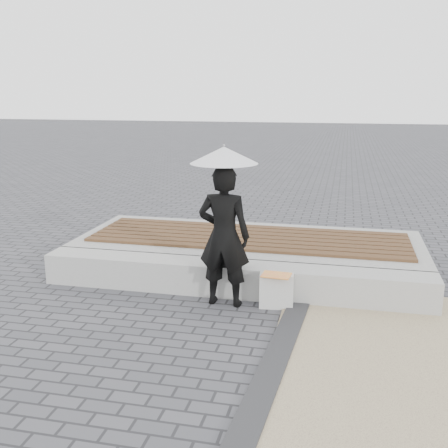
{
  "coord_description": "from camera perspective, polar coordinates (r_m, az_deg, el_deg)",
  "views": [
    {
      "loc": [
        1.33,
        -4.7,
        2.52
      ],
      "look_at": [
        -0.02,
        1.24,
        1.0
      ],
      "focal_mm": 42.91,
      "sensor_mm": 36.0,
      "label": 1
    }
  ],
  "objects": [
    {
      "name": "parasol",
      "position": [
        6.13,
        0.0,
        7.35
      ],
      "size": [
        0.78,
        0.78,
        1.0
      ],
      "rotation": [
        0.0,
        0.0,
        0.3
      ],
      "color": "#A5A5A9",
      "rests_on": "ground"
    },
    {
      "name": "magazine",
      "position": [
        6.31,
        5.59,
        -5.43
      ],
      "size": [
        0.35,
        0.27,
        0.01
      ],
      "primitive_type": "cube",
      "rotation": [
        0.0,
        0.0,
        -0.08
      ],
      "color": "red",
      "rests_on": "canvas_tote"
    },
    {
      "name": "seating_ledge",
      "position": [
        6.85,
        0.84,
        -5.8
      ],
      "size": [
        5.0,
        0.45,
        0.4
      ],
      "primitive_type": "cube",
      "color": "#A9A9A4",
      "rests_on": "ground"
    },
    {
      "name": "edging_band",
      "position": [
        4.93,
        4.45,
        -16.56
      ],
      "size": [
        0.61,
        5.2,
        0.04
      ],
      "primitive_type": "cube",
      "rotation": [
        0.0,
        0.0,
        -0.07
      ],
      "color": "#2D2D2F",
      "rests_on": "ground"
    },
    {
      "name": "timber_decking",
      "position": [
        7.9,
        2.65,
        -1.41
      ],
      "size": [
        4.6,
        1.4,
        0.04
      ],
      "primitive_type": null,
      "color": "brown",
      "rests_on": "timber_platform"
    },
    {
      "name": "handbag",
      "position": [
        6.63,
        0.4,
        -3.49
      ],
      "size": [
        0.38,
        0.18,
        0.26
      ],
      "primitive_type": "cube",
      "rotation": [
        0.0,
        0.0,
        0.16
      ],
      "color": "black",
      "rests_on": "seating_ledge"
    },
    {
      "name": "canvas_tote",
      "position": [
        6.44,
        5.61,
        -7.09
      ],
      "size": [
        0.41,
        0.21,
        0.42
      ],
      "primitive_type": "cube",
      "rotation": [
        0.0,
        0.0,
        0.1
      ],
      "color": "silver",
      "rests_on": "ground"
    },
    {
      "name": "timber_platform",
      "position": [
        7.97,
        2.63,
        -2.94
      ],
      "size": [
        5.0,
        2.0,
        0.4
      ],
      "primitive_type": "cube",
      "color": "#AAAAA4",
      "rests_on": "ground"
    },
    {
      "name": "ground",
      "position": [
        5.5,
        -2.72,
        -13.28
      ],
      "size": [
        80.0,
        80.0,
        0.0
      ],
      "primitive_type": "plane",
      "color": "#49484D",
      "rests_on": "ground"
    },
    {
      "name": "woman",
      "position": [
        6.32,
        0.0,
        -1.31
      ],
      "size": [
        0.63,
        0.43,
        1.7
      ],
      "primitive_type": "imported",
      "rotation": [
        0.0,
        0.0,
        3.11
      ],
      "color": "black",
      "rests_on": "ground"
    }
  ]
}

